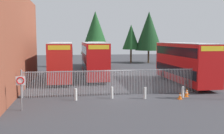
% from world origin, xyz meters
% --- Properties ---
extents(ground_plane, '(100.00, 100.00, 0.00)m').
position_xyz_m(ground_plane, '(0.00, 8.00, 0.00)').
color(ground_plane, '#3D3D42').
extents(palisade_fence, '(15.46, 0.14, 2.35)m').
position_xyz_m(palisade_fence, '(-0.43, 0.00, 1.18)').
color(palisade_fence, gray).
rests_on(palisade_fence, ground).
extents(double_decker_bus_near_gate, '(2.54, 10.81, 4.42)m').
position_xyz_m(double_decker_bus_near_gate, '(7.95, 4.34, 2.42)').
color(double_decker_bus_near_gate, red).
rests_on(double_decker_bus_near_gate, ground).
extents(double_decker_bus_behind_fence_left, '(2.54, 10.81, 4.42)m').
position_xyz_m(double_decker_bus_behind_fence_left, '(-1.27, 9.99, 2.42)').
color(double_decker_bus_behind_fence_left, red).
rests_on(double_decker_bus_behind_fence_left, ground).
extents(double_decker_bus_behind_fence_right, '(2.54, 10.81, 4.42)m').
position_xyz_m(double_decker_bus_behind_fence_right, '(-5.20, 9.18, 2.42)').
color(double_decker_bus_behind_fence_right, red).
rests_on(double_decker_bus_behind_fence_right, ground).
extents(double_decker_bus_far_back, '(2.54, 10.81, 4.42)m').
position_xyz_m(double_decker_bus_far_back, '(-0.01, 21.74, 2.42)').
color(double_decker_bus_far_back, red).
rests_on(double_decker_bus_far_back, ground).
extents(bollard_near_left, '(0.20, 0.20, 0.95)m').
position_xyz_m(bollard_near_left, '(-3.78, -1.39, 0.47)').
color(bollard_near_left, silver).
rests_on(bollard_near_left, ground).
extents(bollard_center_front, '(0.20, 0.20, 0.95)m').
position_xyz_m(bollard_center_front, '(-0.86, -1.20, 0.47)').
color(bollard_center_front, silver).
rests_on(bollard_center_front, ground).
extents(bollard_near_right, '(0.20, 0.20, 0.95)m').
position_xyz_m(bollard_near_right, '(1.75, -1.78, 0.47)').
color(bollard_near_right, silver).
rests_on(bollard_near_right, ground).
extents(bollard_far_right, '(0.20, 0.20, 0.95)m').
position_xyz_m(bollard_far_right, '(4.91, -1.98, 0.47)').
color(bollard_far_right, silver).
rests_on(bollard_far_right, ground).
extents(traffic_cone_by_gate, '(0.34, 0.34, 0.59)m').
position_xyz_m(traffic_cone_by_gate, '(5.85, -0.78, 0.29)').
color(traffic_cone_by_gate, orange).
rests_on(traffic_cone_by_gate, ground).
extents(traffic_cone_mid_forecourt, '(0.34, 0.34, 0.59)m').
position_xyz_m(traffic_cone_mid_forecourt, '(5.40, -1.62, 0.29)').
color(traffic_cone_mid_forecourt, orange).
rests_on(traffic_cone_mid_forecourt, ground).
extents(traffic_cone_near_kerb, '(0.34, 0.34, 0.59)m').
position_xyz_m(traffic_cone_near_kerb, '(4.50, -2.37, 0.29)').
color(traffic_cone_near_kerb, orange).
rests_on(traffic_cone_near_kerb, ground).
extents(speed_limit_sign_post, '(0.60, 0.14, 2.40)m').
position_xyz_m(speed_limit_sign_post, '(-7.47, -3.72, 1.78)').
color(speed_limit_sign_post, slate).
rests_on(speed_limit_sign_post, ground).
extents(tree_tall_back, '(3.52, 3.52, 7.79)m').
position_xyz_m(tree_tall_back, '(8.13, 29.49, 5.26)').
color(tree_tall_back, '#4C3823').
rests_on(tree_tall_back, ground).
extents(tree_short_side, '(5.44, 5.44, 10.36)m').
position_xyz_m(tree_short_side, '(11.60, 28.63, 6.46)').
color(tree_short_side, '#4C3823').
rests_on(tree_short_side, ground).
extents(tree_mid_row, '(5.03, 5.03, 9.52)m').
position_xyz_m(tree_mid_row, '(0.12, 22.17, 5.92)').
color(tree_mid_row, '#4C3823').
rests_on(tree_mid_row, ground).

